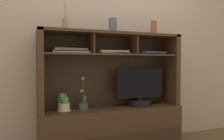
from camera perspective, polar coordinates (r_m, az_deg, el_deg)
The scene contains 11 objects.
back_wall at distance 2.86m, azimuth -1.76°, elevation 9.14°, with size 6.00×0.02×2.80m, color tan.
media_console at distance 2.69m, azimuth -0.06°, elevation -11.40°, with size 1.67×0.45×1.39m.
tv_monitor at distance 2.77m, azimuth 7.15°, elevation -5.48°, with size 0.62×0.27×0.44m.
potted_orchid at distance 2.57m, azimuth -7.34°, elevation -8.86°, with size 0.13×0.13×0.37m.
potted_fern at distance 2.53m, azimuth -12.29°, elevation -8.16°, with size 0.15×0.15×0.20m.
magazine_stack_left at distance 2.47m, azimuth -10.67°, elevation 4.83°, with size 0.42×0.25×0.05m.
magazine_stack_centre at distance 2.56m, azimuth 0.25°, elevation 4.57°, with size 0.37×0.24×0.03m.
magazine_stack_right at distance 2.79m, azimuth 9.69°, elevation 4.26°, with size 0.35×0.25×0.03m.
diffuser_bottle at distance 2.49m, azimuth -11.87°, elevation 11.44°, with size 0.06×0.06×0.33m.
ceramic_vase at distance 2.63m, azimuth 0.17°, elevation 11.36°, with size 0.10×0.10×0.17m.
accent_vase at distance 2.86m, azimuth 10.61°, elevation 10.57°, with size 0.08×0.08×0.17m.
Camera 1 is at (-0.94, -2.44, 1.03)m, focal length 35.80 mm.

